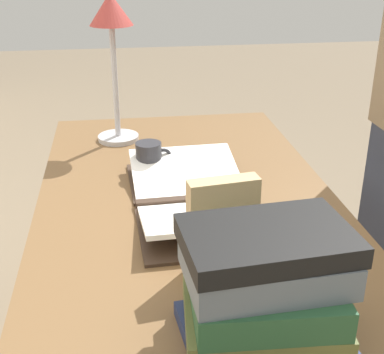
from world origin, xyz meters
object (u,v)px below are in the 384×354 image
object	(u,v)px
book_stack_tall	(264,289)
book_standing_upright	(223,226)
open_book	(194,197)
reading_lamp	(112,32)
coffee_mug	(150,159)

from	to	relation	value
book_stack_tall	book_standing_upright	size ratio (longest dim) A/B	1.37
open_book	reading_lamp	distance (m)	0.63
book_stack_tall	reading_lamp	bearing A→B (deg)	12.42
reading_lamp	coffee_mug	xyz separation A→B (m)	(-0.30, -0.09, -0.31)
book_standing_upright	coffee_mug	distance (m)	0.52
coffee_mug	reading_lamp	bearing A→B (deg)	16.03
open_book	book_stack_tall	xyz separation A→B (m)	(-0.51, -0.04, 0.08)
book_stack_tall	reading_lamp	world-z (taller)	reading_lamp
book_stack_tall	coffee_mug	xyz separation A→B (m)	(0.72, 0.14, -0.06)
book_standing_upright	reading_lamp	size ratio (longest dim) A/B	0.43
book_stack_tall	coffee_mug	size ratio (longest dim) A/B	2.66
open_book	reading_lamp	bearing A→B (deg)	18.03
book_standing_upright	coffee_mug	xyz separation A→B (m)	(0.50, 0.11, -0.05)
book_stack_tall	coffee_mug	distance (m)	0.73
book_standing_upright	coffee_mug	size ratio (longest dim) A/B	1.94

